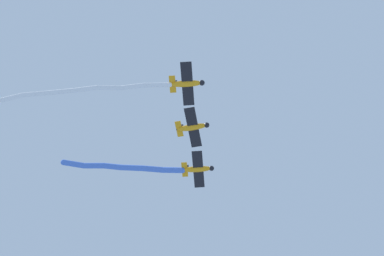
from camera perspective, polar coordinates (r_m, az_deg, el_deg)
airplane_lead at (r=74.05m, az=-0.52°, el=4.68°), size 5.09×6.66×1.64m
smoke_trail_lead at (r=76.72m, az=-12.48°, el=3.70°), size 27.09×6.98×1.30m
airplane_left_wing at (r=77.59m, az=0.08°, el=0.09°), size 5.04×6.66×1.64m
airplane_right_wing at (r=81.11m, az=0.63°, el=-4.32°), size 5.09×6.66×1.64m
smoke_trail_right_wing at (r=83.77m, az=-7.35°, el=-4.08°), size 18.61×6.48×4.50m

